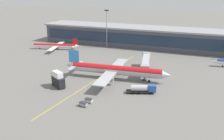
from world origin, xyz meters
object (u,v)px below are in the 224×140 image
Objects in this scene: baggage_cart_1 at (89,100)px; commuter_jet_near at (55,46)px; catering_lift at (58,80)px; fuel_tanker at (143,89)px; baggage_cart_0 at (83,104)px; main_airliner at (115,70)px.

commuter_jet_near is at bearing 131.59° from baggage_cart_1.
catering_lift is 19.24m from baggage_cart_1.
baggage_cart_0 is at bearing -131.09° from fuel_tanker.
baggage_cart_1 is at bearing -90.29° from main_airliner.
catering_lift is at bearing 146.18° from baggage_cart_0.
baggage_cart_0 is 0.09× the size of commuter_jet_near.
commuter_jet_near is at bearing 124.84° from catering_lift.
commuter_jet_near reaches higher than baggage_cart_1.
catering_lift is at bearing -136.22° from main_airliner.
commuter_jet_near is at bearing 146.10° from fuel_tanker.
main_airliner reaches higher than baggage_cart_0.
fuel_tanker is 3.94× the size of baggage_cart_0.
commuter_jet_near is (-68.75, 46.19, 0.59)m from fuel_tanker.
catering_lift is 63.87m from commuter_jet_near.
main_airliner is 16.45× the size of baggage_cart_0.
baggage_cart_1 is at bearing 84.03° from baggage_cart_0.
fuel_tanker is 3.94× the size of baggage_cart_1.
main_airliner is 25.05m from baggage_cart_1.
baggage_cart_0 is 1.00× the size of baggage_cart_1.
commuter_jet_near reaches higher than catering_lift.
catering_lift is 0.23× the size of commuter_jet_near.
fuel_tanker is at bearing 10.91° from catering_lift.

